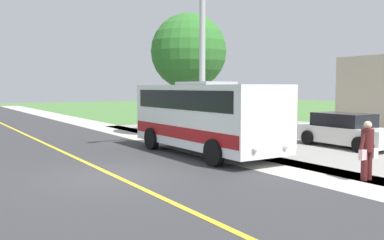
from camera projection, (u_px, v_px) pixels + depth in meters
ground_plane at (114, 176)px, 12.23m from camera, size 120.00×120.00×0.00m
road_surface at (114, 176)px, 12.23m from camera, size 8.00×100.00×0.01m
sidewalk at (251, 159)px, 15.02m from camera, size 2.40×100.00×0.01m
road_centre_line at (114, 176)px, 12.23m from camera, size 0.16×100.00×0.00m
shuttle_bus_front at (205, 114)px, 16.06m from camera, size 2.60×7.27×2.78m
pedestrian_with_bags at (367, 149)px, 11.60m from camera, size 0.72×0.34×1.65m
street_light_pole at (200, 47)px, 16.91m from camera, size 1.97×0.24×7.53m
parked_car_near at (346, 131)px, 18.17m from camera, size 2.13×4.46×1.45m
tree_curbside at (189, 52)px, 22.33m from camera, size 4.02×4.02×6.48m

